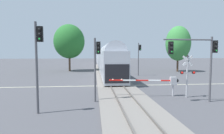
{
  "coord_description": "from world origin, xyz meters",
  "views": [
    {
      "loc": [
        -2.58,
        -22.69,
        4.05
      ],
      "look_at": [
        -0.02,
        3.92,
        2.0
      ],
      "focal_mm": 30.1,
      "sensor_mm": 36.0,
      "label": 1
    }
  ],
  "objects_px": {
    "commuter_train": "(104,58)",
    "oak_behind_train": "(69,41)",
    "maple_right_background": "(178,43)",
    "traffic_signal_near_right": "(198,53)",
    "crossing_gate_near": "(165,81)",
    "traffic_signal_median": "(97,59)",
    "crossing_signal_mast": "(187,71)",
    "traffic_signal_near_left": "(38,53)",
    "traffic_signal_far_side": "(139,54)"
  },
  "relations": [
    {
      "from": "crossing_gate_near",
      "to": "maple_right_background",
      "type": "distance_m",
      "value": 25.03
    },
    {
      "from": "traffic_signal_far_side",
      "to": "traffic_signal_near_right",
      "type": "bearing_deg",
      "value": -88.48
    },
    {
      "from": "crossing_signal_mast",
      "to": "traffic_signal_near_left",
      "type": "relative_size",
      "value": 0.64
    },
    {
      "from": "traffic_signal_near_right",
      "to": "traffic_signal_far_side",
      "type": "distance_m",
      "value": 17.78
    },
    {
      "from": "maple_right_background",
      "to": "oak_behind_train",
      "type": "xyz_separation_m",
      "value": [
        -23.16,
        3.51,
        0.49
      ]
    },
    {
      "from": "maple_right_background",
      "to": "oak_behind_train",
      "type": "distance_m",
      "value": 23.43
    },
    {
      "from": "traffic_signal_far_side",
      "to": "oak_behind_train",
      "type": "relative_size",
      "value": 0.56
    },
    {
      "from": "traffic_signal_near_right",
      "to": "traffic_signal_median",
      "type": "distance_m",
      "value": 8.18
    },
    {
      "from": "crossing_signal_mast",
      "to": "traffic_signal_near_left",
      "type": "xyz_separation_m",
      "value": [
        -11.94,
        -3.37,
        1.66
      ]
    },
    {
      "from": "traffic_signal_median",
      "to": "traffic_signal_far_side",
      "type": "height_order",
      "value": "traffic_signal_far_side"
    },
    {
      "from": "commuter_train",
      "to": "crossing_gate_near",
      "type": "relative_size",
      "value": 9.16
    },
    {
      "from": "traffic_signal_median",
      "to": "crossing_gate_near",
      "type": "bearing_deg",
      "value": 12.25
    },
    {
      "from": "commuter_train",
      "to": "crossing_signal_mast",
      "type": "height_order",
      "value": "commuter_train"
    },
    {
      "from": "traffic_signal_median",
      "to": "maple_right_background",
      "type": "xyz_separation_m",
      "value": [
        17.58,
        23.22,
        2.48
      ]
    },
    {
      "from": "commuter_train",
      "to": "traffic_signal_far_side",
      "type": "xyz_separation_m",
      "value": [
        5.28,
        -16.46,
        1.1
      ]
    },
    {
      "from": "traffic_signal_near_right",
      "to": "maple_right_background",
      "type": "xyz_separation_m",
      "value": [
        9.46,
        24.12,
        1.98
      ]
    },
    {
      "from": "commuter_train",
      "to": "traffic_signal_far_side",
      "type": "height_order",
      "value": "traffic_signal_far_side"
    },
    {
      "from": "traffic_signal_near_left",
      "to": "crossing_gate_near",
      "type": "bearing_deg",
      "value": 21.65
    },
    {
      "from": "traffic_signal_near_left",
      "to": "traffic_signal_near_right",
      "type": "xyz_separation_m",
      "value": [
        11.95,
        1.75,
        -0.02
      ]
    },
    {
      "from": "crossing_signal_mast",
      "to": "traffic_signal_near_right",
      "type": "height_order",
      "value": "traffic_signal_near_right"
    },
    {
      "from": "crossing_signal_mast",
      "to": "oak_behind_train",
      "type": "xyz_separation_m",
      "value": [
        -13.69,
        26.01,
        4.11
      ]
    },
    {
      "from": "traffic_signal_median",
      "to": "traffic_signal_far_side",
      "type": "bearing_deg",
      "value": 65.63
    },
    {
      "from": "commuter_train",
      "to": "traffic_signal_median",
      "type": "height_order",
      "value": "commuter_train"
    },
    {
      "from": "commuter_train",
      "to": "crossing_signal_mast",
      "type": "xyz_separation_m",
      "value": [
        5.75,
        -32.61,
        -0.36
      ]
    },
    {
      "from": "commuter_train",
      "to": "oak_behind_train",
      "type": "height_order",
      "value": "oak_behind_train"
    },
    {
      "from": "commuter_train",
      "to": "traffic_signal_median",
      "type": "distance_m",
      "value": 33.43
    },
    {
      "from": "commuter_train",
      "to": "oak_behind_train",
      "type": "distance_m",
      "value": 10.99
    },
    {
      "from": "commuter_train",
      "to": "traffic_signal_near_left",
      "type": "relative_size",
      "value": 9.87
    },
    {
      "from": "traffic_signal_near_left",
      "to": "crossing_signal_mast",
      "type": "bearing_deg",
      "value": 15.77
    },
    {
      "from": "crossing_signal_mast",
      "to": "traffic_signal_far_side",
      "type": "distance_m",
      "value": 16.23
    },
    {
      "from": "traffic_signal_near_right",
      "to": "oak_behind_train",
      "type": "distance_m",
      "value": 30.94
    },
    {
      "from": "traffic_signal_median",
      "to": "oak_behind_train",
      "type": "relative_size",
      "value": 0.51
    },
    {
      "from": "commuter_train",
      "to": "maple_right_background",
      "type": "distance_m",
      "value": 18.55
    },
    {
      "from": "crossing_gate_near",
      "to": "maple_right_background",
      "type": "xyz_separation_m",
      "value": [
        11.29,
        21.86,
        4.59
      ]
    },
    {
      "from": "traffic_signal_far_side",
      "to": "oak_behind_train",
      "type": "bearing_deg",
      "value": 143.33
    },
    {
      "from": "traffic_signal_far_side",
      "to": "maple_right_background",
      "type": "xyz_separation_m",
      "value": [
        9.93,
        6.35,
        2.16
      ]
    },
    {
      "from": "crossing_signal_mast",
      "to": "traffic_signal_far_side",
      "type": "height_order",
      "value": "traffic_signal_far_side"
    },
    {
      "from": "traffic_signal_far_side",
      "to": "traffic_signal_near_left",
      "type": "bearing_deg",
      "value": -120.44
    },
    {
      "from": "commuter_train",
      "to": "traffic_signal_near_right",
      "type": "xyz_separation_m",
      "value": [
        5.75,
        -34.24,
        1.28
      ]
    },
    {
      "from": "commuter_train",
      "to": "traffic_signal_near_left",
      "type": "distance_m",
      "value": 36.54
    },
    {
      "from": "crossing_signal_mast",
      "to": "traffic_signal_median",
      "type": "xyz_separation_m",
      "value": [
        -8.11,
        -0.72,
        1.13
      ]
    },
    {
      "from": "commuter_train",
      "to": "maple_right_background",
      "type": "height_order",
      "value": "maple_right_background"
    },
    {
      "from": "crossing_signal_mast",
      "to": "traffic_signal_median",
      "type": "height_order",
      "value": "traffic_signal_median"
    },
    {
      "from": "crossing_signal_mast",
      "to": "maple_right_background",
      "type": "height_order",
      "value": "maple_right_background"
    },
    {
      "from": "traffic_signal_near_left",
      "to": "traffic_signal_median",
      "type": "xyz_separation_m",
      "value": [
        3.83,
        2.65,
        -0.53
      ]
    },
    {
      "from": "oak_behind_train",
      "to": "traffic_signal_far_side",
      "type": "bearing_deg",
      "value": -36.67
    },
    {
      "from": "traffic_signal_median",
      "to": "commuter_train",
      "type": "bearing_deg",
      "value": 85.94
    },
    {
      "from": "crossing_gate_near",
      "to": "traffic_signal_median",
      "type": "distance_m",
      "value": 6.77
    },
    {
      "from": "crossing_gate_near",
      "to": "oak_behind_train",
      "type": "distance_m",
      "value": 28.46
    },
    {
      "from": "crossing_gate_near",
      "to": "oak_behind_train",
      "type": "relative_size",
      "value": 0.64
    }
  ]
}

